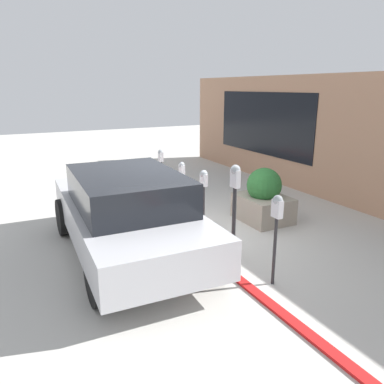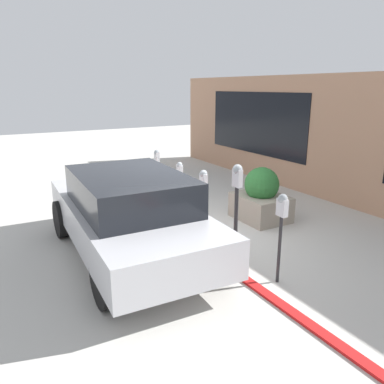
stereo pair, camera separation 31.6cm
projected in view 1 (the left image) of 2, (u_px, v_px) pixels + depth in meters
The scene contains 10 objects.
ground_plane at pixel (188, 236), 7.55m from camera, with size 40.00×40.00×0.00m, color beige.
curb_strip at pixel (184, 236), 7.51m from camera, with size 15.45×0.16×0.04m.
building_facade at pixel (353, 142), 9.06m from camera, with size 15.45×0.17×3.24m.
parking_meter_nearest at pixel (277, 218), 5.45m from camera, with size 0.17×0.15×1.41m.
parking_meter_second at pixel (235, 192), 6.43m from camera, with size 0.20×0.17×1.64m.
parking_meter_middle at pixel (204, 187), 7.40m from camera, with size 0.18×0.15×1.34m.
parking_meter_fourth at pixel (182, 178), 8.37m from camera, with size 0.15×0.13×1.30m.
parking_meter_farthest at pixel (161, 170), 9.36m from camera, with size 0.15×0.13×1.42m.
planter_box at pixel (263, 199), 8.32m from camera, with size 1.17×0.96×1.20m.
parked_car_front at pixel (126, 211), 6.54m from camera, with size 4.70×2.04×1.52m.
Camera 1 is at (-6.30, 3.10, 2.91)m, focal length 35.00 mm.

